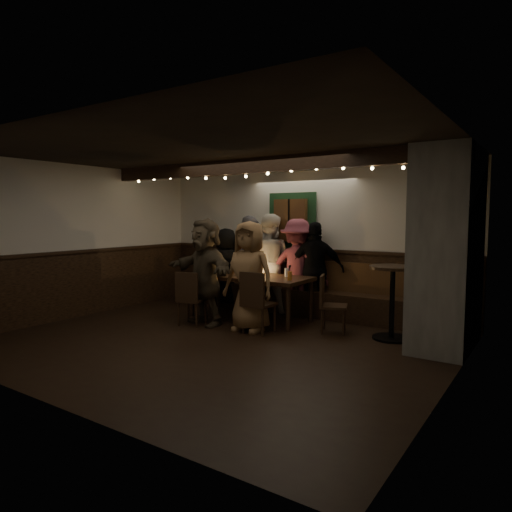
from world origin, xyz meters
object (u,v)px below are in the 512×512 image
Objects in this scene: chair_end at (328,300)px; person_b at (250,263)px; dining_table at (249,279)px; person_f at (205,271)px; person_a at (226,267)px; person_c at (268,263)px; high_top at (392,293)px; person_g at (249,276)px; chair_near_right at (256,299)px; chair_near_left at (189,295)px; person_d at (297,267)px; person_e at (316,270)px.

chair_end is 2.09m from person_b.
person_f is at bearing -119.16° from dining_table.
person_a is 0.99m from person_c.
person_b is 1.02× the size of person_f.
person_c reaches higher than person_f.
person_g reaches higher than high_top.
person_b is at bearing 127.21° from chair_near_right.
person_a is at bearing 131.64° from person_f.
person_c reaches higher than chair_end.
chair_near_left is 3.06m from high_top.
person_b is 1.36m from person_f.
dining_table is 0.80m from person_g.
chair_near_left reaches higher than chair_end.
dining_table is 1.25× the size of person_g.
person_d is 0.36m from person_e.
person_a reaches higher than chair_end.
person_e is 1.89m from person_f.
person_c reaches higher than high_top.
dining_table is 1.00m from chair_near_right.
chair_end is at bearing 34.64° from person_f.
dining_table is 2.42× the size of chair_near_left.
person_d is at bearing 56.37° from dining_table.
high_top is at bearing 25.52° from chair_near_right.
chair_end is at bearing 25.20° from person_g.
person_a is (-2.51, 0.76, 0.27)m from chair_end.
chair_near_left is at bearing 45.01° from person_d.
high_top is 2.87m from person_f.
chair_near_right is (1.15, 0.16, 0.04)m from chair_near_left.
chair_near_right is 0.56× the size of person_g.
person_e reaches higher than high_top.
person_a reaches higher than chair_near_right.
person_b is at bearing 119.52° from person_g.
person_b is at bearing 87.73° from chair_near_left.
dining_table is at bearing 78.34° from person_c.
dining_table reaches higher than chair_near_left.
chair_near_left is at bearing 103.65° from person_a.
person_g reaches higher than person_a.
high_top is 2.90m from person_b.
person_d is (1.01, 1.67, 0.36)m from chair_near_left.
person_d reaches higher than person_e.
person_c reaches higher than person_e.
person_b reaches higher than chair_end.
chair_near_right is 2.22m from person_a.
high_top is at bearing 167.78° from person_b.
person_e reaches higher than person_a.
person_b is 0.95m from person_d.
person_f reaches higher than person_d.
chair_near_left is at bearing -102.63° from person_f.
person_b is (-0.45, 0.67, 0.19)m from dining_table.
person_a is at bearing 133.22° from person_g.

